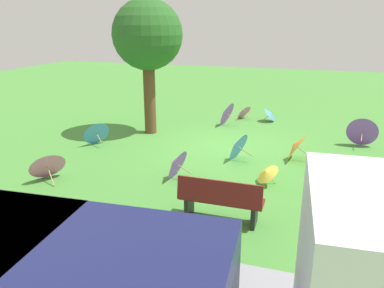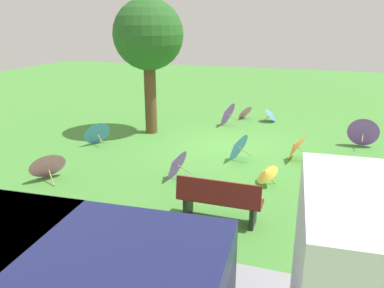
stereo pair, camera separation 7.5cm
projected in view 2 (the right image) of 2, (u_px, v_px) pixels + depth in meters
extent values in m
plane|color=#478C38|center=(225.00, 145.00, 11.68)|extent=(40.00, 40.00, 0.00)
cube|color=maroon|center=(220.00, 199.00, 7.20)|extent=(1.60, 0.45, 0.05)
cube|color=maroon|center=(218.00, 193.00, 6.95)|extent=(1.60, 0.12, 0.45)
cube|color=black|center=(188.00, 205.00, 7.46)|extent=(0.08, 0.41, 0.45)
cube|color=black|center=(253.00, 215.00, 7.08)|extent=(0.08, 0.41, 0.45)
cylinder|color=brown|center=(150.00, 95.00, 12.64)|extent=(0.39, 0.39, 2.56)
sphere|color=#286023|center=(148.00, 34.00, 12.03)|extent=(2.24, 2.24, 2.24)
cylinder|color=tan|center=(306.00, 153.00, 10.28)|extent=(0.47, 0.10, 0.29)
cone|color=orange|center=(296.00, 146.00, 10.36)|extent=(0.69, 0.94, 0.81)
sphere|color=tan|center=(294.00, 144.00, 10.37)|extent=(0.05, 0.04, 0.05)
cylinder|color=tan|center=(271.00, 179.00, 8.91)|extent=(0.20, 0.12, 0.26)
cone|color=yellow|center=(266.00, 173.00, 8.83)|extent=(0.72, 0.74, 0.45)
sphere|color=tan|center=(265.00, 171.00, 8.82)|extent=(0.06, 0.06, 0.05)
cylinder|color=tan|center=(234.00, 118.00, 13.69)|extent=(0.46, 0.11, 0.21)
cone|color=purple|center=(226.00, 113.00, 13.80)|extent=(0.66, 0.97, 0.89)
sphere|color=tan|center=(224.00, 112.00, 13.82)|extent=(0.05, 0.04, 0.05)
cylinder|color=tan|center=(363.00, 137.00, 11.26)|extent=(0.08, 0.55, 0.16)
cone|color=purple|center=(363.00, 131.00, 11.55)|extent=(0.95, 0.51, 0.93)
sphere|color=tan|center=(364.00, 129.00, 11.63)|extent=(0.04, 0.05, 0.04)
cylinder|color=tan|center=(248.00, 116.00, 14.65)|extent=(0.27, 0.16, 0.22)
cone|color=pink|center=(244.00, 111.00, 14.74)|extent=(0.70, 0.76, 0.58)
sphere|color=tan|center=(243.00, 110.00, 14.76)|extent=(0.06, 0.06, 0.05)
cylinder|color=tan|center=(51.00, 176.00, 8.95)|extent=(0.39, 0.31, 0.35)
cone|color=pink|center=(47.00, 164.00, 9.11)|extent=(1.01, 1.06, 0.78)
sphere|color=tan|center=(46.00, 162.00, 9.14)|extent=(0.06, 0.06, 0.05)
cylinder|color=tan|center=(100.00, 138.00, 11.54)|extent=(0.32, 0.25, 0.21)
cone|color=#4C8CE5|center=(96.00, 132.00, 11.69)|extent=(0.87, 0.94, 0.78)
sphere|color=tan|center=(96.00, 131.00, 11.72)|extent=(0.06, 0.06, 0.05)
cylinder|color=tan|center=(184.00, 169.00, 9.10)|extent=(0.37, 0.07, 0.18)
cone|color=purple|center=(175.00, 163.00, 9.17)|extent=(0.54, 0.82, 0.77)
sphere|color=tan|center=(172.00, 162.00, 9.19)|extent=(0.05, 0.04, 0.05)
cylinder|color=tan|center=(267.00, 118.00, 14.41)|extent=(0.28, 0.03, 0.26)
cone|color=#4C8CE5|center=(272.00, 114.00, 14.31)|extent=(0.47, 0.57, 0.49)
sphere|color=tan|center=(273.00, 113.00, 14.29)|extent=(0.05, 0.04, 0.05)
cylinder|color=tan|center=(246.00, 152.00, 10.26)|extent=(0.41, 0.14, 0.20)
cone|color=#4C8CE5|center=(237.00, 146.00, 10.38)|extent=(0.66, 0.90, 0.81)
sphere|color=tan|center=(234.00, 144.00, 10.40)|extent=(0.06, 0.05, 0.05)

